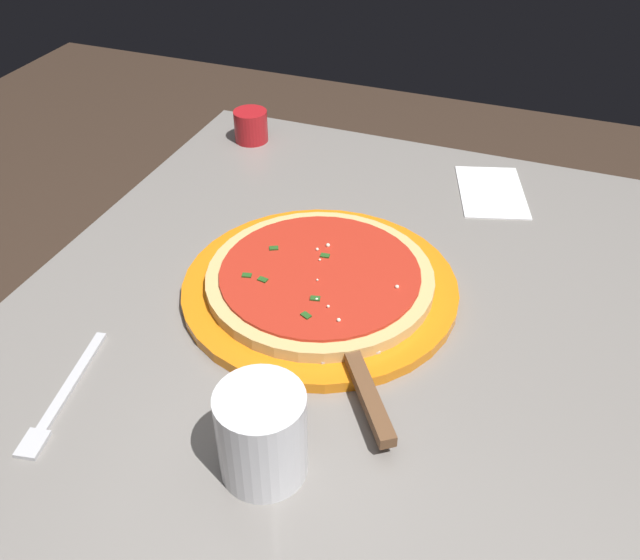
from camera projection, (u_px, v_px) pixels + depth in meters
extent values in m
cube|color=black|center=(254.00, 297.00, 1.52)|extent=(0.06, 0.06, 0.75)
cube|color=black|center=(573.00, 377.00, 1.33)|extent=(0.06, 0.06, 0.75)
cube|color=gray|center=(340.00, 316.00, 0.89)|extent=(0.96, 0.82, 0.03)
cylinder|color=orange|center=(320.00, 288.00, 0.90)|extent=(0.36, 0.36, 0.01)
cylinder|color=#DBB26B|center=(320.00, 278.00, 0.89)|extent=(0.29, 0.29, 0.02)
cylinder|color=red|center=(320.00, 272.00, 0.88)|extent=(0.26, 0.26, 0.00)
sphere|color=#EFEACC|center=(317.00, 249.00, 0.91)|extent=(0.00, 0.00, 0.00)
sphere|color=#EFEACC|center=(397.00, 287.00, 0.85)|extent=(0.01, 0.01, 0.01)
sphere|color=#EFEACC|center=(339.00, 320.00, 0.80)|extent=(0.00, 0.00, 0.00)
sphere|color=#EFEACC|center=(328.00, 306.00, 0.82)|extent=(0.00, 0.00, 0.00)
sphere|color=#EFEACC|center=(318.00, 278.00, 0.87)|extent=(0.00, 0.00, 0.00)
sphere|color=#EFEACC|center=(317.00, 299.00, 0.83)|extent=(0.00, 0.00, 0.00)
sphere|color=#EFEACC|center=(328.00, 245.00, 0.92)|extent=(0.01, 0.01, 0.01)
sphere|color=#EFEACC|center=(320.00, 260.00, 0.90)|extent=(0.00, 0.00, 0.00)
cube|color=#23561E|center=(263.00, 280.00, 0.86)|extent=(0.01, 0.01, 0.00)
cube|color=#23561E|center=(306.00, 315.00, 0.81)|extent=(0.01, 0.01, 0.00)
cube|color=#23561E|center=(274.00, 248.00, 0.92)|extent=(0.01, 0.01, 0.00)
cube|color=#23561E|center=(325.00, 256.00, 0.90)|extent=(0.01, 0.01, 0.00)
cube|color=#23561E|center=(247.00, 275.00, 0.87)|extent=(0.01, 0.01, 0.00)
cube|color=#23561E|center=(315.00, 298.00, 0.83)|extent=(0.01, 0.01, 0.00)
cube|color=silver|center=(341.00, 332.00, 0.82)|extent=(0.11, 0.11, 0.00)
cube|color=brown|center=(369.00, 396.00, 0.73)|extent=(0.12, 0.09, 0.01)
cylinder|color=silver|center=(262.00, 434.00, 0.65)|extent=(0.09, 0.09, 0.10)
cylinder|color=#B2191E|center=(251.00, 126.00, 1.23)|extent=(0.06, 0.06, 0.06)
cube|color=white|center=(491.00, 192.00, 1.10)|extent=(0.18, 0.14, 0.00)
cube|color=silver|center=(74.00, 379.00, 0.78)|extent=(0.15, 0.04, 0.00)
cube|color=silver|center=(33.00, 444.00, 0.70)|extent=(0.04, 0.03, 0.00)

